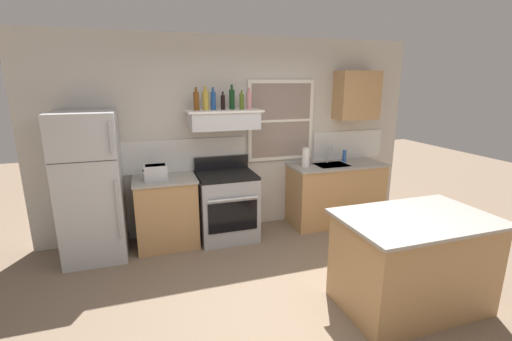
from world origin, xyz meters
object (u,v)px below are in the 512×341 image
Objects in this scene: refrigerator at (91,187)px; bottle_blue_liqueur at (213,100)px; toaster at (156,172)px; bottle_balsamic_dark at (223,102)px; paper_towel_roll at (306,157)px; bottle_rose_pink at (249,100)px; bottle_olive_oil_square at (242,101)px; stove_range at (227,205)px; dish_soap_bottle at (344,156)px; bottle_amber_wine at (196,101)px; kitchen_island at (412,262)px; bottle_champagne_gold_foil at (206,100)px; bottle_dark_green_wine at (232,99)px.

bottle_blue_liqueur is (1.52, 0.13, 0.98)m from refrigerator.
toaster is 1.04× the size of bottle_blue_liqueur.
paper_towel_roll is at bearing -2.88° from bottle_balsamic_dark.
bottle_rose_pink is at bearing -4.63° from bottle_balsamic_dark.
refrigerator is 2.13m from bottle_olive_oil_square.
refrigerator is at bearing -179.20° from stove_range.
dish_soap_bottle is (1.54, 0.07, -0.86)m from bottle_rose_pink.
dish_soap_bottle is (3.53, 0.16, 0.11)m from refrigerator.
bottle_olive_oil_square is at bearing 178.16° from paper_towel_roll.
bottle_amber_wine is 3.03m from kitchen_island.
bottle_rose_pink is (0.47, -0.03, -0.00)m from bottle_blue_liqueur.
stove_range is at bearing -89.25° from bottle_balsamic_dark.
refrigerator is 1.73m from bottle_champagne_gold_foil.
bottle_blue_liqueur is (0.10, 0.01, -0.01)m from bottle_champagne_gold_foil.
bottle_balsamic_dark is 0.73× the size of bottle_dark_green_wine.
refrigerator is 2.22m from bottle_rose_pink.
dish_soap_bottle is at bearing 1.25° from bottle_champagne_gold_foil.
refrigerator is 3.59m from kitchen_island.
bottle_blue_liqueur is at bearing 175.74° from bottle_rose_pink.
stove_range is at bearing -164.45° from bottle_olive_oil_square.
paper_towel_roll is 1.50× the size of dish_soap_bottle.
stove_range is at bearing -16.17° from bottle_amber_wine.
dish_soap_bottle is (2.78, 0.15, -0.01)m from toaster.
paper_towel_roll is (1.52, -0.06, -0.82)m from bottle_amber_wine.
stove_range is 3.44× the size of bottle_dark_green_wine.
dish_soap_bottle is (0.70, 0.10, -0.04)m from paper_towel_roll.
refrigerator is 1.27× the size of kitchen_island.
dish_soap_bottle is at bearing 0.96° from bottle_blue_liqueur.
bottle_rose_pink is (0.35, -0.03, 0.02)m from bottle_balsamic_dark.
bottle_champagne_gold_foil is 0.21× the size of kitchen_island.
stove_range is 1.43m from bottle_champagne_gold_foil.
bottle_olive_oil_square is (1.14, 0.08, 0.84)m from toaster.
toaster is 2.78m from dish_soap_bottle.
stove_range and dish_soap_bottle have the same top height.
bottle_balsamic_dark is (0.22, 0.01, -0.03)m from bottle_champagne_gold_foil.
bottle_rose_pink is (0.57, -0.02, -0.01)m from bottle_champagne_gold_foil.
bottle_balsamic_dark is 0.25m from bottle_olive_oil_square.
paper_towel_roll is at bearing -2.15° from bottle_rose_pink.
bottle_rose_pink reaches higher than refrigerator.
refrigerator is 0.76m from toaster.
bottle_dark_green_wine is at bearing 5.23° from bottle_champagne_gold_foil.
bottle_olive_oil_square is 0.90× the size of bottle_rose_pink.
bottle_amber_wine is 1.01× the size of bottle_blue_liqueur.
paper_towel_roll is at bearing -1.84° from bottle_olive_oil_square.
paper_towel_roll reaches higher than dish_soap_bottle.
toaster reaches higher than stove_range.
bottle_balsamic_dark is at bearing 173.16° from bottle_olive_oil_square.
bottle_blue_liqueur is 0.37m from bottle_olive_oil_square.
bottle_balsamic_dark is 1.28× the size of dish_soap_bottle.
dish_soap_bottle is (1.88, 0.04, -0.84)m from bottle_balsamic_dark.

